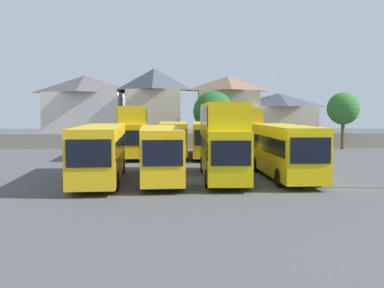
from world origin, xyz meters
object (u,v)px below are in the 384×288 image
(bus_3, at_px, (222,137))
(bus_7, at_px, (206,137))
(bus_5, at_px, (133,129))
(bus_8, at_px, (244,129))
(bus_1, at_px, (100,150))
(tree_left_of_lot, at_px, (343,109))
(house_terrace_right, at_px, (227,109))
(bus_4, at_px, (284,148))
(house_terrace_centre, at_px, (154,106))
(bus_6, at_px, (173,137))
(house_terrace_far_right, at_px, (278,118))
(bus_2, at_px, (160,150))
(house_terrace_left, at_px, (85,109))
(tree_behind_wall, at_px, (213,112))

(bus_3, relative_size, bus_7, 0.94)
(bus_5, bearing_deg, bus_8, 87.65)
(bus_1, relative_size, tree_left_of_lot, 1.80)
(bus_7, xyz_separation_m, house_terrace_right, (4.24, 18.99, 2.86))
(bus_4, relative_size, house_terrace_centre, 1.04)
(bus_4, bearing_deg, tree_left_of_lot, 149.75)
(bus_1, xyz_separation_m, tree_left_of_lot, (24.49, 23.70, 2.75))
(tree_left_of_lot, bearing_deg, bus_1, -135.94)
(bus_1, height_order, bus_6, bus_1)
(house_terrace_right, xyz_separation_m, house_terrace_far_right, (7.15, -0.34, -1.21))
(bus_2, bearing_deg, house_terrace_far_right, 151.87)
(bus_7, xyz_separation_m, house_terrace_left, (-15.76, 19.27, 2.89))
(bus_1, bearing_deg, bus_8, 140.00)
(bus_4, distance_m, bus_7, 15.41)
(tree_left_of_lot, distance_m, tree_behind_wall, 15.65)
(house_terrace_centre, xyz_separation_m, tree_behind_wall, (7.79, -5.44, -0.84))
(tree_behind_wall, bearing_deg, bus_4, -84.93)
(bus_5, relative_size, house_terrace_far_right, 1.17)
(bus_6, height_order, tree_behind_wall, tree_behind_wall)
(house_terrace_left, relative_size, house_terrace_far_right, 1.09)
(bus_6, bearing_deg, bus_4, 25.88)
(bus_4, relative_size, bus_5, 0.94)
(bus_4, distance_m, house_terrace_right, 33.93)
(bus_3, height_order, tree_behind_wall, tree_behind_wall)
(bus_3, distance_m, tree_left_of_lot, 28.43)
(bus_1, distance_m, tree_left_of_lot, 34.19)
(bus_1, bearing_deg, bus_7, 149.37)
(house_terrace_right, relative_size, house_terrace_far_right, 0.96)
(bus_3, distance_m, bus_5, 16.46)
(bus_5, height_order, bus_7, bus_5)
(bus_8, bearing_deg, house_terrace_right, -179.34)
(house_terrace_right, xyz_separation_m, tree_left_of_lot, (12.50, -10.75, -0.01))
(house_terrace_right, bearing_deg, bus_1, -109.20)
(bus_3, xyz_separation_m, tree_behind_wall, (1.68, 27.45, 1.64))
(bus_6, relative_size, tree_behind_wall, 1.49)
(tree_behind_wall, bearing_deg, bus_3, -93.50)
(bus_2, height_order, bus_4, bus_4)
(bus_4, relative_size, tree_behind_wall, 1.52)
(bus_1, height_order, house_terrace_left, house_terrace_left)
(bus_3, height_order, bus_4, bus_3)
(bus_2, distance_m, house_terrace_right, 35.43)
(bus_2, distance_m, bus_7, 15.86)
(house_terrace_left, bearing_deg, bus_2, -71.21)
(bus_5, height_order, house_terrace_left, house_terrace_left)
(bus_1, xyz_separation_m, tree_behind_wall, (9.51, 28.20, 2.42))
(house_terrace_right, bearing_deg, bus_4, -90.07)
(bus_1, xyz_separation_m, bus_7, (7.75, 15.46, -0.09))
(bus_5, bearing_deg, bus_4, 33.26)
(bus_1, distance_m, house_terrace_left, 35.75)
(bus_3, bearing_deg, bus_6, -166.40)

